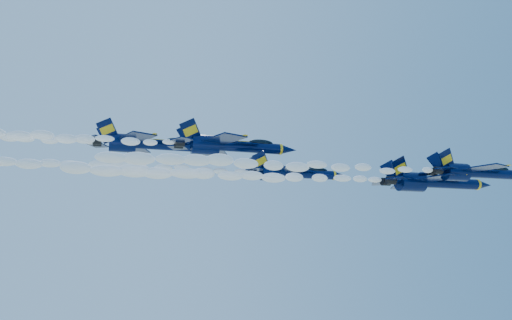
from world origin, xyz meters
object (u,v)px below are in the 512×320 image
object	(u,v)px
jet_second	(432,182)
jet_third	(292,173)
jet_fourth	(230,146)
jet_fifth	(147,144)
jet_lead	(475,172)

from	to	relation	value
jet_second	jet_third	xyz separation A→B (m)	(-16.64, 11.32, 2.35)
jet_second	jet_third	size ratio (longest dim) A/B	1.08
jet_fourth	jet_fifth	distance (m)	14.86
jet_second	jet_fourth	xyz separation A→B (m)	(-25.85, 13.96, 6.62)
jet_second	jet_lead	bearing A→B (deg)	-63.70
jet_second	jet_fourth	size ratio (longest dim) A/B	0.90
jet_third	jet_fourth	distance (m)	10.49
jet_fourth	jet_fifth	xyz separation A→B (m)	(-11.97, 8.69, 1.47)
jet_lead	jet_third	distance (m)	25.59
jet_second	jet_third	world-z (taller)	jet_third
jet_lead	jet_fourth	bearing A→B (deg)	145.84
jet_fourth	jet_fifth	size ratio (longest dim) A/B	0.99
jet_third	jet_fourth	bearing A→B (deg)	163.97
jet_third	jet_fourth	world-z (taller)	jet_fourth
jet_third	jet_second	bearing A→B (deg)	-34.21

